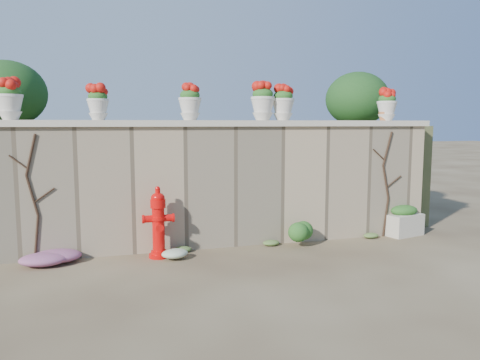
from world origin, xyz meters
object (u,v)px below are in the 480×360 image
object	(u,v)px
fire_hydrant	(158,222)
urn_pot_0	(9,100)
planter_box	(404,221)
terracotta_pot	(385,114)

from	to	relation	value
fire_hydrant	urn_pot_0	bearing A→B (deg)	166.93
planter_box	terracotta_pot	distance (m)	2.00
fire_hydrant	urn_pot_0	world-z (taller)	urn_pot_0
fire_hydrant	urn_pot_0	distance (m)	2.81
urn_pot_0	terracotta_pot	distance (m)	6.24
planter_box	urn_pot_0	world-z (taller)	urn_pot_0
fire_hydrant	planter_box	size ratio (longest dim) A/B	1.45
urn_pot_0	terracotta_pot	bearing A→B (deg)	-0.00
fire_hydrant	planter_box	xyz separation A→B (m)	(4.49, 0.22, -0.29)
fire_hydrant	planter_box	bearing A→B (deg)	2.43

